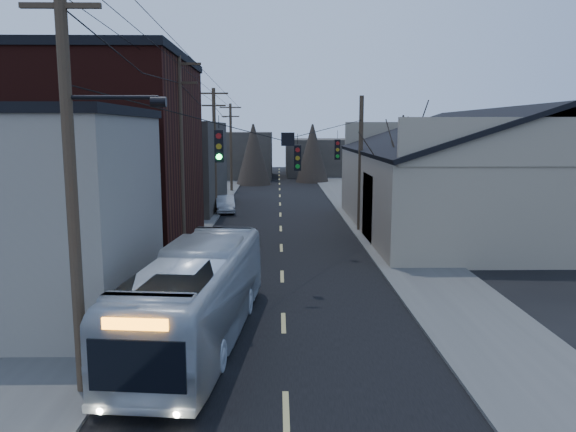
% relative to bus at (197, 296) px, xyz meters
% --- Properties ---
extents(road_surface, '(9.00, 110.00, 0.02)m').
position_rel_bus_xyz_m(road_surface, '(2.64, 23.64, -1.46)').
color(road_surface, black).
rests_on(road_surface, ground).
extents(sidewalk_left, '(4.00, 110.00, 0.12)m').
position_rel_bus_xyz_m(sidewalk_left, '(-3.86, 23.64, -1.41)').
color(sidewalk_left, '#474744').
rests_on(sidewalk_left, ground).
extents(sidewalk_right, '(4.00, 110.00, 0.12)m').
position_rel_bus_xyz_m(sidewalk_right, '(9.14, 23.64, -1.41)').
color(sidewalk_right, '#474744').
rests_on(sidewalk_right, ground).
extents(building_clapboard, '(8.00, 8.00, 7.00)m').
position_rel_bus_xyz_m(building_clapboard, '(-6.36, 2.64, 2.03)').
color(building_clapboard, gray).
rests_on(building_clapboard, ground).
extents(building_brick, '(10.00, 12.00, 10.00)m').
position_rel_bus_xyz_m(building_brick, '(-7.36, 13.64, 3.53)').
color(building_brick, black).
rests_on(building_brick, ground).
extents(building_left_far, '(9.00, 14.00, 7.00)m').
position_rel_bus_xyz_m(building_left_far, '(-6.86, 29.64, 2.03)').
color(building_left_far, '#312C27').
rests_on(building_left_far, ground).
extents(warehouse, '(16.16, 20.60, 7.73)m').
position_rel_bus_xyz_m(warehouse, '(15.64, 18.64, 1.23)').
color(warehouse, gray).
rests_on(warehouse, ground).
extents(building_far_left, '(10.00, 12.00, 6.00)m').
position_rel_bus_xyz_m(building_far_left, '(-3.36, 58.64, 1.53)').
color(building_far_left, '#312C27').
rests_on(building_far_left, ground).
extents(building_far_right, '(12.00, 14.00, 5.00)m').
position_rel_bus_xyz_m(building_far_right, '(9.64, 63.64, 1.03)').
color(building_far_right, '#312C27').
rests_on(building_far_right, ground).
extents(bare_tree, '(0.40, 0.40, 7.20)m').
position_rel_bus_xyz_m(bare_tree, '(9.14, 13.64, 2.13)').
color(bare_tree, black).
rests_on(bare_tree, ground).
extents(utility_lines, '(11.24, 45.28, 10.50)m').
position_rel_bus_xyz_m(utility_lines, '(-0.48, 17.79, 3.49)').
color(utility_lines, '#382B1E').
rests_on(utility_lines, ground).
extents(bus, '(3.55, 10.74, 2.94)m').
position_rel_bus_xyz_m(bus, '(0.00, 0.00, 0.00)').
color(bus, '#B5BCC2').
rests_on(bus, ground).
extents(parked_car, '(1.88, 4.12, 1.31)m').
position_rel_bus_xyz_m(parked_car, '(-1.66, 26.98, -0.81)').
color(parked_car, '#A8ABAF').
rests_on(parked_car, ground).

